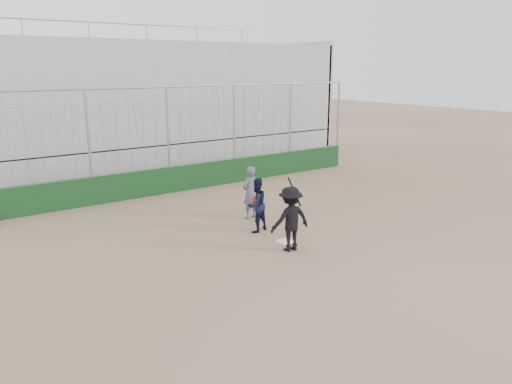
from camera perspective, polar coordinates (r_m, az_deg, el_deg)
ground at (r=13.96m, az=3.42°, el=-5.72°), size 90.00×90.00×0.00m
home_plate at (r=13.96m, az=3.42°, el=-5.68°), size 0.44×0.44×0.02m
backstop at (r=19.41m, az=-9.84°, el=2.73°), size 18.10×0.25×4.04m
bleachers at (r=23.65m, az=-15.51°, el=9.28°), size 20.25×6.70×6.98m
batter_at_plate at (r=13.11m, az=3.95°, el=-3.07°), size 1.19×0.82×1.89m
catcher_crouched at (r=14.62m, az=0.11°, el=-2.51°), size 0.92×0.80×1.10m
umpire at (r=15.86m, az=-0.69°, el=-0.36°), size 0.70×0.54×1.52m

